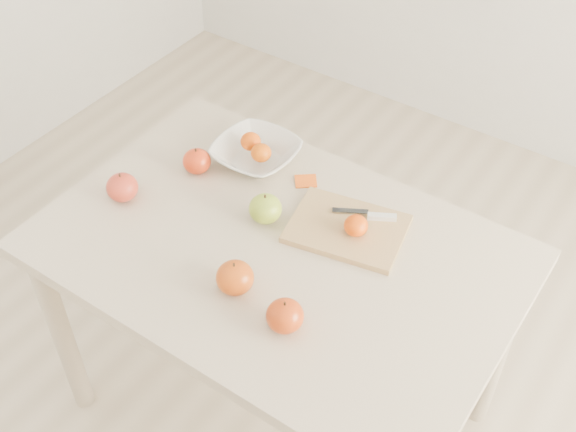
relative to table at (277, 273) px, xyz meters
The scene contains 15 objects.
ground 0.65m from the table, ahead, with size 3.50×3.50×0.00m, color #C6B293.
table is the anchor object (origin of this frame).
cutting_board 0.22m from the table, 52.05° to the left, with size 0.29×0.21×0.02m, color tan.
board_tangerine 0.25m from the table, 43.60° to the left, with size 0.06×0.06×0.05m, color red.
fruit_bowl 0.37m from the table, 135.01° to the left, with size 0.24×0.24×0.06m, color white.
bowl_tangerine_near 0.40m from the table, 136.63° to the left, with size 0.06×0.06×0.05m, color #D44B07.
bowl_tangerine_far 0.35m from the table, 133.09° to the left, with size 0.06×0.06×0.05m, color orange.
orange_peel_a 0.28m from the table, 107.11° to the left, with size 0.06×0.04×0.00m, color #DC520F.
orange_peel_b 0.21m from the table, 91.95° to the left, with size 0.04×0.04×0.00m, color #D74E0F.
paring_knife 0.30m from the table, 53.43° to the left, with size 0.16×0.08×0.01m.
apple_green 0.17m from the table, 141.44° to the left, with size 0.09×0.09×0.08m, color olive.
apple_red_c 0.22m from the table, 90.32° to the right, with size 0.09×0.09×0.08m, color maroon.
apple_red_e 0.29m from the table, 50.64° to the right, with size 0.09×0.09×0.08m, color #8B0D03.
apple_red_d 0.48m from the table, 169.41° to the right, with size 0.09×0.09×0.08m, color #A81423.
apple_red_a 0.40m from the table, 161.75° to the left, with size 0.08×0.08×0.07m, color #930103.
Camera 1 is at (0.74, -1.03, 2.07)m, focal length 45.00 mm.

